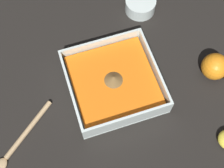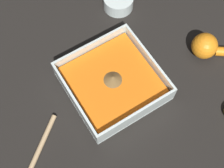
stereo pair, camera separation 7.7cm
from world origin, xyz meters
name	(u,v)px [view 1 (the left image)]	position (x,y,z in m)	size (l,w,h in m)	color
ground_plane	(128,72)	(0.00, 0.00, 0.00)	(4.00, 4.00, 0.00)	black
square_dish	(114,83)	(-0.03, 0.05, 0.02)	(0.22, 0.22, 0.06)	silver
spice_bowl	(140,5)	(0.18, -0.10, 0.02)	(0.09, 0.09, 0.04)	silver
wooden_spoon	(20,141)	(-0.09, 0.30, 0.01)	(0.14, 0.17, 0.01)	tan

